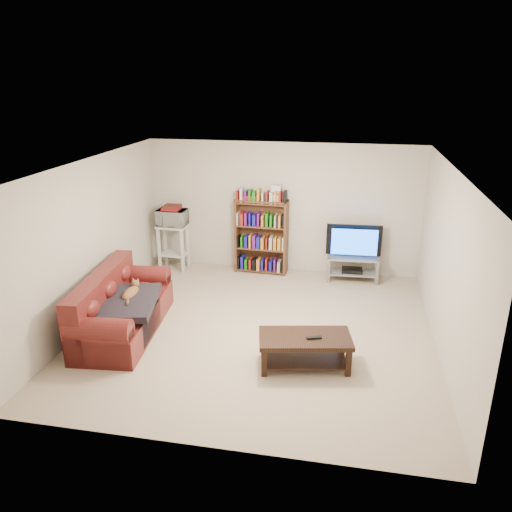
% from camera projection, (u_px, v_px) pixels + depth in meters
% --- Properties ---
extents(floor, '(5.00, 5.00, 0.00)m').
position_uv_depth(floor, '(258.00, 330.00, 7.30)').
color(floor, '#C5AF93').
rests_on(floor, ground).
extents(ceiling, '(5.00, 5.00, 0.00)m').
position_uv_depth(ceiling, '(258.00, 166.00, 6.48)').
color(ceiling, white).
rests_on(ceiling, ground).
extents(wall_back, '(5.00, 0.00, 5.00)m').
position_uv_depth(wall_back, '(283.00, 208.00, 9.19)').
color(wall_back, beige).
rests_on(wall_back, ground).
extents(wall_front, '(5.00, 0.00, 5.00)m').
position_uv_depth(wall_front, '(207.00, 342.00, 4.58)').
color(wall_front, beige).
rests_on(wall_front, ground).
extents(wall_left, '(0.00, 5.00, 5.00)m').
position_uv_depth(wall_left, '(91.00, 242.00, 7.33)').
color(wall_left, beige).
rests_on(wall_left, ground).
extents(wall_right, '(0.00, 5.00, 5.00)m').
position_uv_depth(wall_right, '(447.00, 265.00, 6.45)').
color(wall_right, beige).
rests_on(wall_right, ground).
extents(sofa, '(1.08, 2.13, 0.88)m').
position_uv_depth(sofa, '(119.00, 311.00, 7.17)').
color(sofa, maroon).
rests_on(sofa, floor).
extents(blanket, '(0.97, 1.16, 0.18)m').
position_uv_depth(blanket, '(127.00, 303.00, 6.95)').
color(blanket, black).
rests_on(blanket, sofa).
extents(cat, '(0.28, 0.58, 0.17)m').
position_uv_depth(cat, '(131.00, 293.00, 7.10)').
color(cat, brown).
rests_on(cat, sofa).
extents(coffee_table, '(1.25, 0.79, 0.42)m').
position_uv_depth(coffee_table, '(305.00, 345.00, 6.30)').
color(coffee_table, black).
rests_on(coffee_table, floor).
extents(remote, '(0.20, 0.11, 0.02)m').
position_uv_depth(remote, '(314.00, 338.00, 6.21)').
color(remote, black).
rests_on(remote, coffee_table).
extents(tv_stand, '(0.93, 0.45, 0.45)m').
position_uv_depth(tv_stand, '(352.00, 264.00, 8.96)').
color(tv_stand, '#999EA3').
rests_on(tv_stand, floor).
extents(television, '(0.98, 0.17, 0.56)m').
position_uv_depth(television, '(354.00, 242.00, 8.82)').
color(television, black).
rests_on(television, tv_stand).
extents(dvd_player, '(0.37, 0.27, 0.06)m').
position_uv_depth(dvd_player, '(352.00, 270.00, 9.00)').
color(dvd_player, black).
rests_on(dvd_player, tv_stand).
extents(bookshelf, '(0.98, 0.35, 1.39)m').
position_uv_depth(bookshelf, '(261.00, 235.00, 9.22)').
color(bookshelf, '#54311D').
rests_on(bookshelf, floor).
extents(shelf_clutter, '(0.71, 0.23, 0.28)m').
position_uv_depth(shelf_clutter, '(267.00, 194.00, 8.94)').
color(shelf_clutter, silver).
rests_on(shelf_clutter, bookshelf).
extents(microwave_stand, '(0.55, 0.41, 0.87)m').
position_uv_depth(microwave_stand, '(173.00, 241.00, 9.42)').
color(microwave_stand, silver).
rests_on(microwave_stand, floor).
extents(microwave, '(0.54, 0.38, 0.30)m').
position_uv_depth(microwave, '(172.00, 218.00, 9.26)').
color(microwave, silver).
rests_on(microwave, microwave_stand).
extents(game_boxes, '(0.32, 0.28, 0.05)m').
position_uv_depth(game_boxes, '(172.00, 208.00, 9.20)').
color(game_boxes, maroon).
rests_on(game_boxes, microwave).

